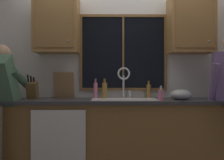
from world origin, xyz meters
name	(u,v)px	position (x,y,z in m)	size (l,w,h in m)	color
back_wall	(119,71)	(0.00, 0.06, 1.27)	(5.92, 0.12, 2.55)	silver
window_glass	(123,53)	(0.05, -0.01, 1.52)	(1.10, 0.02, 0.95)	black
window_frame_top	(123,16)	(0.05, -0.02, 2.02)	(1.17, 0.02, 0.04)	brown
window_frame_bottom	(123,89)	(0.05, -0.02, 1.03)	(1.17, 0.02, 0.04)	brown
window_frame_left	(81,52)	(-0.52, -0.02, 1.52)	(0.04, 0.02, 0.95)	brown
window_frame_right	(165,53)	(0.62, -0.02, 1.52)	(0.04, 0.02, 0.95)	brown
window_mullion_center	(123,52)	(0.05, -0.02, 1.52)	(0.02, 0.02, 0.95)	brown
lower_cabinet_run	(120,138)	(0.00, -0.29, 0.44)	(3.52, 0.58, 0.88)	olive
countertop	(120,101)	(0.00, -0.31, 0.90)	(3.58, 0.62, 0.04)	#38383D
dishwasher_front	(58,144)	(-0.70, -0.61, 0.46)	(0.60, 0.02, 0.74)	white
upper_cabinet_left	(57,25)	(-0.81, -0.17, 1.86)	(0.55, 0.36, 0.72)	#9E703D
upper_cabinet_right	(191,25)	(0.91, -0.17, 1.86)	(0.55, 0.36, 0.72)	#9E703D
sink	(124,107)	(0.05, -0.30, 0.82)	(0.80, 0.46, 0.21)	silver
faucet	(124,79)	(0.06, -0.12, 1.17)	(0.18, 0.09, 0.40)	silver
knife_block	(32,90)	(-1.10, -0.22, 1.03)	(0.12, 0.18, 0.32)	brown
cutting_board	(64,85)	(-0.73, -0.09, 1.09)	(0.26, 0.02, 0.34)	#997047
mixing_bowl	(181,95)	(0.73, -0.35, 0.98)	(0.26, 0.26, 0.13)	#B7B7BC
soap_dispenser	(161,95)	(0.46, -0.50, 0.99)	(0.06, 0.07, 0.17)	pink
bottle_green_glass	(105,90)	(-0.20, -0.12, 1.03)	(0.07, 0.07, 0.26)	olive
bottle_tall_clear	(96,90)	(-0.31, -0.12, 1.03)	(0.05, 0.05, 0.26)	pink
bottle_amber_small	(149,91)	(0.39, -0.06, 1.02)	(0.06, 0.06, 0.23)	olive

